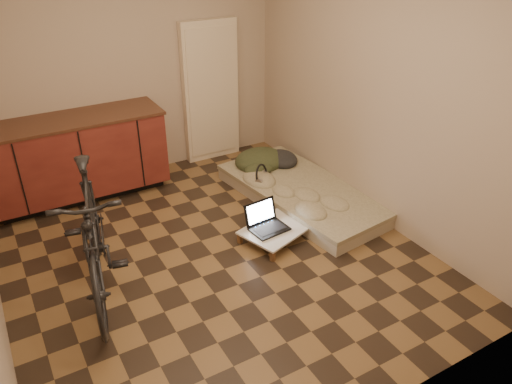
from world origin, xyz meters
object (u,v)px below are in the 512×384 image
futon (303,193)px  laptop (266,223)px  bicycle (92,228)px  lap_desk (279,227)px

futon → laptop: 0.86m
bicycle → futon: bicycle is taller
lap_desk → bicycle: bearing=158.8°
futon → laptop: laptop is taller
laptop → futon: bearing=25.2°
bicycle → laptop: 1.61m
bicycle → lap_desk: size_ratio=2.15×
bicycle → futon: (2.29, 0.36, -0.49)m
bicycle → laptop: bearing=9.8°
lap_desk → laptop: bearing=143.0°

